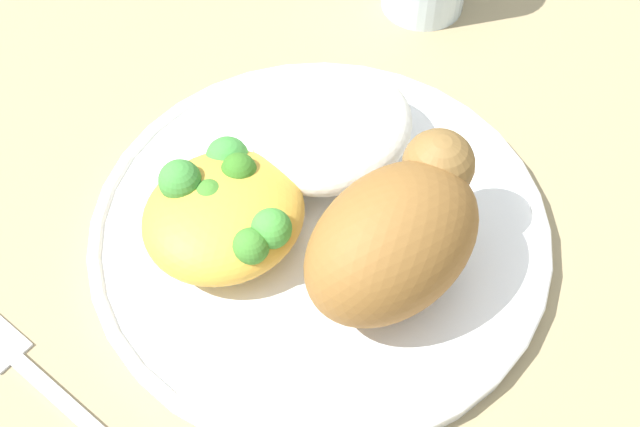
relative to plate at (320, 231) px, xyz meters
name	(u,v)px	position (x,y,z in m)	size (l,w,h in m)	color
ground_plane	(320,239)	(0.00, 0.00, -0.01)	(2.00, 2.00, 0.00)	#96845D
plate	(320,231)	(0.00, 0.00, 0.00)	(0.26, 0.26, 0.02)	white
roasted_chicken	(397,236)	(0.00, -0.05, 0.05)	(0.11, 0.07, 0.08)	brown
rice_pile	(333,130)	(0.04, 0.03, 0.03)	(0.10, 0.08, 0.04)	white
mac_cheese_with_broccoli	(224,211)	(-0.04, 0.03, 0.03)	(0.09, 0.08, 0.05)	gold
fork	(51,389)	(-0.16, 0.03, -0.01)	(0.03, 0.14, 0.01)	silver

